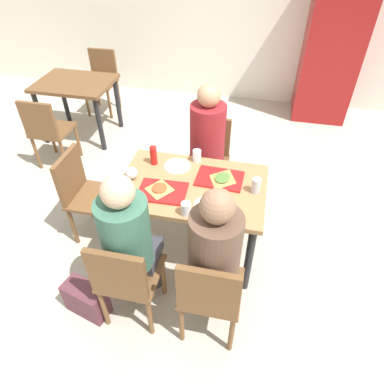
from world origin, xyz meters
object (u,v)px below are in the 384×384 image
Objects in this scene: tray_red_far at (220,178)px; handbag at (86,299)px; person_in_brown_jacket at (215,252)px; soda_can at (256,186)px; pizza_slice_b at (223,178)px; foil_bundle at (131,173)px; paper_plate_near_edge at (209,206)px; main_table at (192,195)px; person_far_side at (207,141)px; chair_near_left at (126,278)px; tray_red_near at (162,191)px; plastic_cup_b at (186,209)px; background_chair_near at (47,129)px; chair_left_end at (84,191)px; chair_far_side at (209,155)px; background_chair_far at (102,77)px; chair_near_right at (210,293)px; condiment_bottle at (154,155)px; paper_plate_center at (177,166)px; plastic_cup_a at (197,156)px; background_table at (76,91)px; drink_fridge at (332,47)px; person_in_red at (129,237)px; pizza_slice_a at (160,188)px.

handbag is (-0.83, -0.89, -0.59)m from tray_red_far.
person_in_brown_jacket is 0.67m from soda_can.
pizza_slice_b is 2.37× the size of foil_bundle.
paper_plate_near_edge is 0.69× the size of handbag.
person_far_side reaches higher than main_table.
chair_near_left is 0.68m from tray_red_near.
plastic_cup_b is 2.21m from background_chair_near.
paper_plate_near_edge is at bearing -10.55° from chair_left_end.
chair_near_left and chair_far_side have the same top height.
background_chair_far is at bearing 119.29° from foil_bundle.
chair_near_right is 5.28× the size of condiment_bottle.
handbag is (-0.15, -0.76, -0.63)m from foil_bundle.
tray_red_far reaches higher than paper_plate_center.
background_chair_near is at bearing 132.89° from chair_near_left.
chair_left_end is at bearing -69.90° from background_chair_far.
tray_red_far is at bearing 95.52° from chair_near_right.
chair_near_right is at bearing -85.99° from pizza_slice_b.
chair_near_right is 1.10m from foil_bundle.
chair_near_left is at bearing -85.01° from condiment_bottle.
chair_near_right is 0.28m from person_in_brown_jacket.
pizza_slice_b is 0.27m from soda_can.
tray_red_far is 0.03m from pizza_slice_b.
person_far_side is at bearing 75.33° from tray_red_near.
background_chair_near is (-0.86, 0.88, 0.00)m from chair_left_end.
paper_plate_near_edge is at bearing -52.28° from background_chair_far.
chair_near_left is 3.84× the size of paper_plate_center.
background_chair_far is (-1.78, 2.03, -0.28)m from plastic_cup_a.
background_table is 1.06× the size of background_chair_near.
background_chair_near is (-2.09, 1.64, 0.00)m from chair_near_right.
plastic_cup_a is 2.83m from drink_fridge.
condiment_bottle is (-0.08, 0.97, 0.31)m from chair_near_left.
tray_red_near is 0.30m from plastic_cup_b.
chair_far_side is 0.67× the size of person_in_red.
person_in_red is 1.00× the size of person_far_side.
drink_fridge reaches higher than condiment_bottle.
condiment_bottle reaches higher than background_chair_far.
main_table is 0.29m from paper_plate_center.
background_chair_near is (-2.01, 0.77, -0.24)m from tray_red_far.
person_far_side is at bearing 53.19° from foil_bundle.
chair_near_right is at bearing 0.00° from chair_near_left.
foil_bundle is 2.11m from background_table.
chair_far_side is 8.45× the size of plastic_cup_b.
chair_left_end is (-0.95, 0.00, -0.13)m from main_table.
pizza_slice_a reaches higher than paper_plate_center.
pizza_slice_a is at bearing -32.28° from background_chair_near.
chair_far_side is 0.28m from person_far_side.
pizza_slice_b is 0.34m from plastic_cup_a.
background_chair_far is at bearing 127.60° from main_table.
drink_fridge is at bearing 69.37° from tray_red_far.
main_table is 0.36m from plastic_cup_a.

